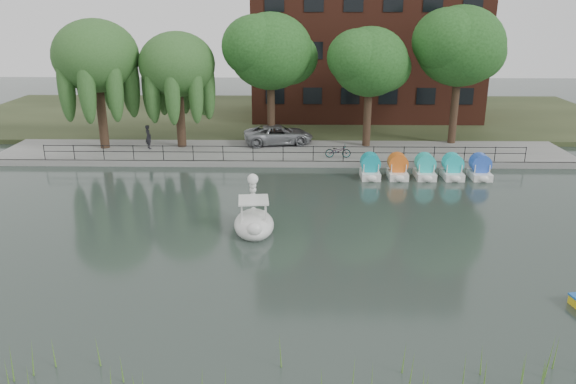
{
  "coord_description": "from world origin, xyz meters",
  "views": [
    {
      "loc": [
        1.0,
        -22.83,
        10.37
      ],
      "look_at": [
        0.5,
        4.0,
        1.3
      ],
      "focal_mm": 35.0,
      "sensor_mm": 36.0,
      "label": 1
    }
  ],
  "objects_px": {
    "minivan": "(279,133)",
    "pedestrian": "(148,135)",
    "bicycle": "(338,150)",
    "swan_boat": "(254,220)"
  },
  "relations": [
    {
      "from": "bicycle",
      "to": "pedestrian",
      "type": "relative_size",
      "value": 0.87
    },
    {
      "from": "pedestrian",
      "to": "swan_boat",
      "type": "xyz_separation_m",
      "value": [
        8.64,
        -14.23,
        -0.83
      ]
    },
    {
      "from": "minivan",
      "to": "pedestrian",
      "type": "height_order",
      "value": "pedestrian"
    },
    {
      "from": "bicycle",
      "to": "pedestrian",
      "type": "height_order",
      "value": "pedestrian"
    },
    {
      "from": "minivan",
      "to": "bicycle",
      "type": "distance_m",
      "value": 5.64
    },
    {
      "from": "minivan",
      "to": "pedestrian",
      "type": "xyz_separation_m",
      "value": [
        -9.27,
        -1.59,
        0.18
      ]
    },
    {
      "from": "minivan",
      "to": "pedestrian",
      "type": "relative_size",
      "value": 2.94
    },
    {
      "from": "minivan",
      "to": "swan_boat",
      "type": "bearing_deg",
      "value": 166.27
    },
    {
      "from": "pedestrian",
      "to": "swan_boat",
      "type": "relative_size",
      "value": 0.62
    },
    {
      "from": "pedestrian",
      "to": "minivan",
      "type": "bearing_deg",
      "value": -116.25
    }
  ]
}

